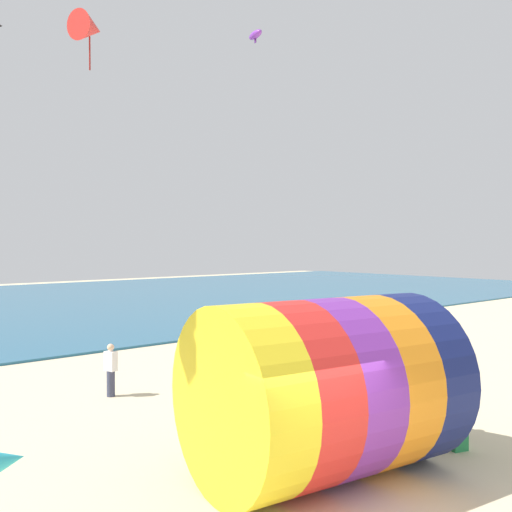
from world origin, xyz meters
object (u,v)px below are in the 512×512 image
(kite_handler, at_px, (427,400))
(cooler_box, at_px, (454,440))
(kite_purple_parafoil, at_px, (255,35))
(bystander_near_water, at_px, (111,370))
(giant_inflatable_tube, at_px, (325,388))
(kite_red_delta, at_px, (90,28))

(kite_handler, relative_size, cooler_box, 3.09)
(kite_handler, relative_size, kite_purple_parafoil, 1.99)
(kite_handler, height_order, cooler_box, kite_handler)
(kite_handler, bearing_deg, cooler_box, -112.15)
(kite_purple_parafoil, distance_m, bystander_near_water, 11.32)
(giant_inflatable_tube, bearing_deg, kite_red_delta, 138.69)
(kite_handler, bearing_deg, kite_red_delta, 157.73)
(kite_purple_parafoil, xyz_separation_m, bystander_near_water, (-4.36, 1.41, -10.35))
(kite_purple_parafoil, bearing_deg, cooler_box, -94.74)
(bystander_near_water, distance_m, cooler_box, 9.56)
(kite_handler, xyz_separation_m, kite_red_delta, (-6.98, 2.86, 7.73))
(cooler_box, bearing_deg, kite_handler, 67.85)
(bystander_near_water, bearing_deg, kite_purple_parafoil, -17.88)
(giant_inflatable_tube, xyz_separation_m, kite_handler, (3.62, 0.09, -0.90))
(kite_red_delta, xyz_separation_m, cooler_box, (6.62, -3.76, -8.36))
(giant_inflatable_tube, relative_size, cooler_box, 10.08)
(giant_inflatable_tube, distance_m, bystander_near_water, 8.04)
(kite_purple_parafoil, xyz_separation_m, cooler_box, (-0.61, -7.37, -10.95))
(kite_handler, bearing_deg, giant_inflatable_tube, -178.51)
(cooler_box, bearing_deg, kite_purple_parafoil, 85.26)
(giant_inflatable_tube, distance_m, cooler_box, 3.69)
(kite_red_delta, relative_size, kite_purple_parafoil, 1.36)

